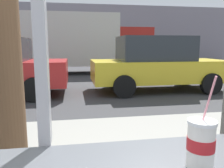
{
  "coord_description": "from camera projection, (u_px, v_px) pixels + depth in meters",
  "views": [
    {
      "loc": [
        0.13,
        -0.91,
        1.43
      ],
      "look_at": [
        0.64,
        2.1,
        0.92
      ],
      "focal_mm": 36.73,
      "sensor_mm": 36.0,
      "label": 1
    }
  ],
  "objects": [
    {
      "name": "ground_plane",
      "position": [
        71.0,
        83.0,
        8.88
      ],
      "size": [
        60.0,
        60.0,
        0.0
      ],
      "primitive_type": "plane",
      "color": "#38383A"
    },
    {
      "name": "sidewalk_strip",
      "position": [
        65.0,
        165.0,
        2.64
      ],
      "size": [
        16.0,
        2.8,
        0.16
      ],
      "primitive_type": "cube",
      "color": "gray",
      "rests_on": "ground"
    },
    {
      "name": "building_facade_far",
      "position": [
        71.0,
        34.0,
        19.21
      ],
      "size": [
        28.0,
        1.2,
        4.8
      ],
      "primitive_type": "cube",
      "color": "gray",
      "rests_on": "ground"
    },
    {
      "name": "soda_cup_left",
      "position": [
        201.0,
        143.0,
        0.79
      ],
      "size": [
        0.1,
        0.1,
        0.33
      ],
      "color": "silver",
      "rests_on": "window_counter"
    },
    {
      "name": "parked_car_yellow",
      "position": [
        157.0,
        64.0,
        7.29
      ],
      "size": [
        4.25,
        1.9,
        1.72
      ],
      "color": "gold",
      "rests_on": "ground"
    },
    {
      "name": "box_truck",
      "position": [
        78.0,
        42.0,
        11.86
      ],
      "size": [
        7.14,
        2.44,
        3.0
      ],
      "color": "beige",
      "rests_on": "ground"
    }
  ]
}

